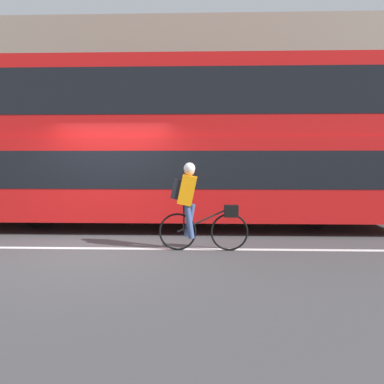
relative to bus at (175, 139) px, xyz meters
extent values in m
plane|color=#424244|center=(-1.29, -2.55, -2.19)|extent=(80.00, 80.00, 0.00)
cube|color=silver|center=(-1.29, -2.30, -2.18)|extent=(50.00, 0.14, 0.01)
cube|color=#A8A399|center=(-1.29, 3.25, -2.13)|extent=(60.00, 2.09, 0.11)
cube|color=gray|center=(-1.29, 4.45, 1.20)|extent=(60.00, 0.30, 6.77)
cylinder|color=black|center=(3.48, 0.00, -1.68)|extent=(1.01, 0.30, 1.01)
cylinder|color=black|center=(-3.48, 0.00, -1.68)|extent=(1.01, 0.30, 1.01)
cube|color=red|center=(0.00, 0.00, -0.95)|extent=(11.21, 2.44, 1.88)
cube|color=black|center=(0.00, 0.00, -0.72)|extent=(10.77, 2.46, 0.83)
cube|color=red|center=(0.00, 0.00, 0.88)|extent=(11.21, 2.35, 1.78)
cube|color=black|center=(0.00, 0.00, 0.97)|extent=(10.77, 2.37, 0.99)
torus|color=black|center=(1.19, -2.38, -1.84)|extent=(0.70, 0.04, 0.70)
torus|color=black|center=(0.23, -2.38, -1.84)|extent=(0.70, 0.04, 0.70)
cylinder|color=black|center=(0.71, -2.38, -1.61)|extent=(0.98, 0.03, 0.48)
cylinder|color=black|center=(0.34, -2.38, -1.58)|extent=(0.03, 0.03, 0.52)
cube|color=black|center=(1.22, -2.38, -1.44)|extent=(0.26, 0.16, 0.22)
cube|color=orange|center=(0.41, -2.38, -1.05)|extent=(0.37, 0.32, 0.58)
cube|color=black|center=(0.21, -2.38, -1.03)|extent=(0.21, 0.26, 0.38)
cylinder|color=#384C7A|center=(0.45, -2.29, -1.63)|extent=(0.22, 0.11, 0.63)
cylinder|color=#384C7A|center=(0.45, -2.47, -1.63)|extent=(0.20, 0.11, 0.63)
sphere|color=tan|center=(0.45, -2.38, -0.70)|extent=(0.19, 0.19, 0.19)
sphere|color=silver|center=(0.45, -2.38, -0.65)|extent=(0.21, 0.21, 0.21)
camera|label=1|loc=(0.72, -9.25, -0.46)|focal=35.00mm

